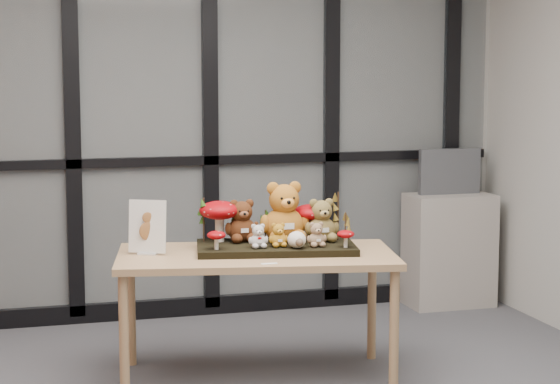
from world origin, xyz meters
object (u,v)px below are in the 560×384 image
object	(u,v)px
bear_small_yellow	(278,234)
sign_holder	(147,229)
bear_beige_small	(316,233)
mushroom_back_left	(220,219)
monitor	(450,171)
bear_tan_back	(321,218)
mushroom_front_left	(216,239)
bear_pooh_yellow	(284,209)
mushroom_back_right	(310,220)
diorama_tray	(276,248)
plush_cream_hedgehog	(297,239)
bear_brown_medium	(242,218)
display_table	(256,266)
mushroom_front_right	(346,238)
bear_white_bow	(258,235)
cabinet	(449,250)

from	to	relation	value
bear_small_yellow	sign_holder	bearing A→B (deg)	177.18
bear_beige_small	mushroom_back_left	world-z (taller)	mushroom_back_left
monitor	mushroom_back_left	bearing A→B (deg)	-150.40
mushroom_back_left	bear_tan_back	bearing A→B (deg)	-14.47
bear_beige_small	mushroom_front_left	distance (m)	0.53
bear_pooh_yellow	bear_beige_small	world-z (taller)	bear_pooh_yellow
mushroom_back_right	sign_holder	xyz separation A→B (m)	(-0.90, -0.00, -0.01)
diorama_tray	bear_beige_small	xyz separation A→B (m)	(0.19, -0.12, 0.09)
plush_cream_hedgehog	mushroom_front_left	world-z (taller)	mushroom_front_left
bear_pooh_yellow	bear_brown_medium	world-z (taller)	bear_pooh_yellow
plush_cream_hedgehog	bear_brown_medium	bearing A→B (deg)	140.63
diorama_tray	mushroom_back_left	size ratio (longest dim) A/B	3.43
bear_beige_small	mushroom_front_left	size ratio (longest dim) A/B	1.33
bear_beige_small	monitor	size ratio (longest dim) A/B	0.32
bear_brown_medium	sign_holder	bearing A→B (deg)	-164.27
bear_pooh_yellow	mushroom_front_left	size ratio (longest dim) A/B	3.32
diorama_tray	monitor	bearing A→B (deg)	48.39
bear_small_yellow	plush_cream_hedgehog	world-z (taller)	bear_small_yellow
display_table	bear_beige_small	distance (m)	0.37
sign_holder	monitor	world-z (taller)	monitor
bear_pooh_yellow	mushroom_back_right	size ratio (longest dim) A/B	1.69
mushroom_front_right	monitor	xyz separation A→B (m)	(1.27, 1.42, 0.17)
bear_tan_back	plush_cream_hedgehog	size ratio (longest dim) A/B	2.62
diorama_tray	bear_white_bow	distance (m)	0.17
bear_pooh_yellow	sign_holder	xyz separation A→B (m)	(-0.74, 0.02, -0.08)
bear_beige_small	monitor	xyz separation A→B (m)	(1.41, 1.36, 0.15)
plush_cream_hedgehog	mushroom_back_right	world-z (taller)	mushroom_back_right
display_table	monitor	xyz separation A→B (m)	(1.72, 1.27, 0.32)
mushroom_back_left	cabinet	world-z (taller)	mushroom_back_left
bear_brown_medium	monitor	xyz separation A→B (m)	(1.76, 1.10, 0.09)
bear_white_bow	plush_cream_hedgehog	distance (m)	0.21
mushroom_front_left	mushroom_back_right	bearing A→B (deg)	15.61
bear_tan_back	monitor	bearing A→B (deg)	52.86
bear_beige_small	cabinet	world-z (taller)	bear_beige_small
bear_small_yellow	bear_tan_back	bearing A→B (deg)	30.75
bear_pooh_yellow	monitor	bearing A→B (deg)	47.98
mushroom_front_right	cabinet	world-z (taller)	mushroom_front_right
bear_beige_small	plush_cream_hedgehog	size ratio (longest dim) A/B	1.47
bear_small_yellow	mushroom_front_left	xyz separation A→B (m)	(-0.33, 0.01, -0.02)
mushroom_front_left	display_table	bearing A→B (deg)	7.47
mushroom_front_left	sign_holder	distance (m)	0.37
bear_pooh_yellow	bear_brown_medium	size ratio (longest dim) A/B	1.42
bear_tan_back	monitor	xyz separation A→B (m)	(1.34, 1.20, 0.09)
display_table	mushroom_back_left	distance (m)	0.34
mushroom_back_right	diorama_tray	bearing A→B (deg)	-156.93
bear_tan_back	mushroom_front_right	distance (m)	0.24
bear_small_yellow	display_table	bearing A→B (deg)	171.71
display_table	bear_brown_medium	bearing A→B (deg)	113.19
bear_pooh_yellow	sign_holder	bearing A→B (deg)	-171.07
bear_pooh_yellow	bear_beige_small	size ratio (longest dim) A/B	2.50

